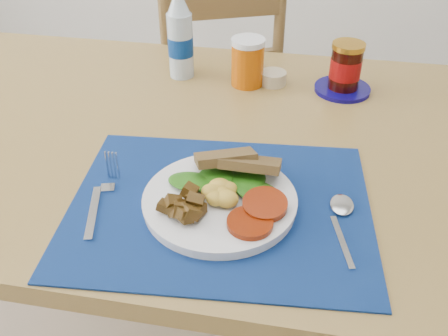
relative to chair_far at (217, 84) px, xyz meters
name	(u,v)px	position (x,y,z in m)	size (l,w,h in m)	color
table	(149,159)	(-0.03, -0.62, 0.12)	(1.40, 0.90, 0.75)	brown
chair_far	(217,84)	(0.00, 0.00, 0.00)	(0.51, 0.50, 1.07)	brown
placemat	(220,206)	(0.17, -0.85, 0.20)	(0.51, 0.40, 0.00)	black
breakfast_plate	(216,198)	(0.17, -0.85, 0.22)	(0.26, 0.26, 0.06)	silver
fork	(103,196)	(-0.03, -0.87, 0.21)	(0.05, 0.19, 0.00)	#B2B5BA
spoon	(342,217)	(0.38, -0.84, 0.21)	(0.04, 0.17, 0.01)	#B2B5BA
water_bottle	(180,40)	(-0.02, -0.36, 0.29)	(0.06, 0.06, 0.21)	#ADBFCC
juice_glass	(248,63)	(0.15, -0.38, 0.26)	(0.08, 0.08, 0.11)	#B24B04
ramekin	(273,78)	(0.21, -0.37, 0.22)	(0.06, 0.06, 0.03)	tan
jam_on_saucer	(345,70)	(0.38, -0.37, 0.25)	(0.13, 0.13, 0.12)	#0A0559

